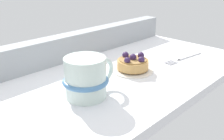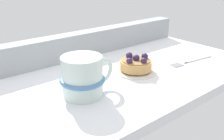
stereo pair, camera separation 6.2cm
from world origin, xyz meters
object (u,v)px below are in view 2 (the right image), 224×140
Objects in this scene: dessert_plate at (136,71)px; coffee_mug at (83,76)px; raspberry_tart at (136,64)px; dessert_fork at (192,61)px.

coffee_mug is (-18.38, -2.27, 4.09)cm from dessert_plate.
dessert_plate is 1.98cm from raspberry_tart.
dessert_plate is 0.85× the size of coffee_mug.
raspberry_tart is (0.02, -0.00, 1.98)cm from dessert_plate.
coffee_mug reaches higher than raspberry_tart.
dessert_fork is at bearing -4.21° from coffee_mug.
raspberry_tart is at bearing -7.42° from dessert_plate.
dessert_fork is (19.03, -5.03, -2.04)cm from raspberry_tart.
raspberry_tart reaches higher than dessert_fork.
coffee_mug is (-18.40, -2.27, 2.11)cm from raspberry_tart.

